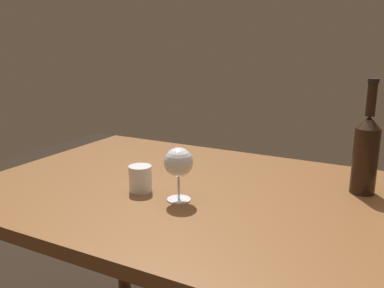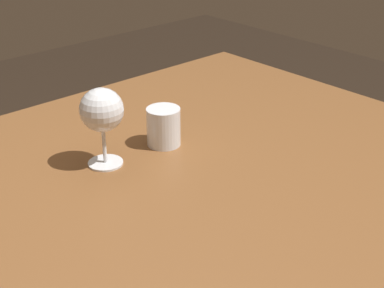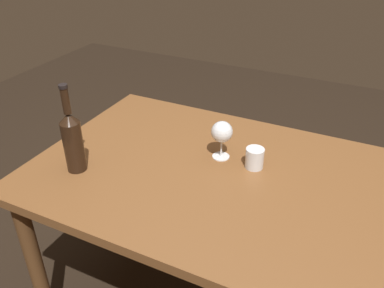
% 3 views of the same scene
% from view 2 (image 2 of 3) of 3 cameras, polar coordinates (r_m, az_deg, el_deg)
% --- Properties ---
extents(dining_table, '(1.30, 0.90, 0.74)m').
position_cam_2_polar(dining_table, '(1.08, -4.53, -7.95)').
color(dining_table, brown).
rests_on(dining_table, ground).
extents(wine_glass_left, '(0.08, 0.08, 0.15)m').
position_cam_2_polar(wine_glass_left, '(1.06, -8.86, 3.17)').
color(wine_glass_left, white).
rests_on(wine_glass_left, dining_table).
extents(water_tumbler, '(0.07, 0.07, 0.08)m').
position_cam_2_polar(water_tumbler, '(1.15, -2.80, 1.52)').
color(water_tumbler, white).
rests_on(water_tumbler, dining_table).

